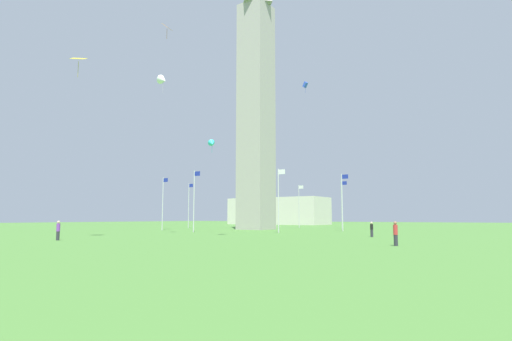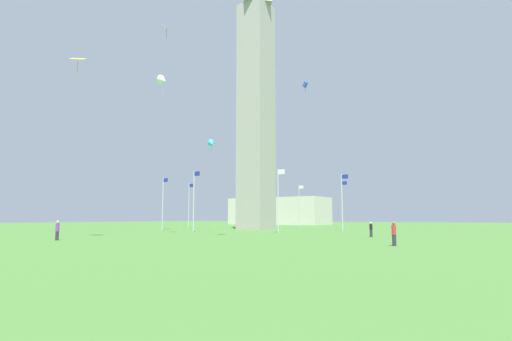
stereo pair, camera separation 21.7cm
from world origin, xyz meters
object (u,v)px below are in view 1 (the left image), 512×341
Objects in this scene: flagpole_e at (299,204)px; flagpole_ne at (342,203)px; person_red_shirt at (396,234)px; flagpole_n at (342,200)px; kite_white_delta at (163,80)px; kite_yellow_diamond at (79,59)px; kite_orange_diamond at (167,27)px; flagpole_nw at (279,198)px; person_black_shirt at (372,229)px; flagpole_se at (242,205)px; distant_building at (278,211)px; flagpole_w at (194,198)px; kite_blue_box at (305,85)px; person_purple_shirt at (58,231)px; flagpole_sw at (163,201)px; obelisk_monument at (256,100)px; kite_cyan_delta at (212,143)px; flagpole_s at (189,204)px.

flagpole_ne is at bearing -22.50° from flagpole_e.
flagpole_e is at bearing -46.16° from person_red_shirt.
flagpole_e is at bearing 135.00° from flagpole_n.
kite_white_delta reaches higher than flagpole_ne.
kite_yellow_diamond reaches higher than flagpole_e.
kite_white_delta is at bearing 138.05° from kite_orange_diamond.
person_black_shirt is at bearing -18.32° from flagpole_nw.
flagpole_n is 29.12m from flagpole_se.
person_black_shirt is 0.54× the size of kite_white_delta.
flagpole_n is 40.59m from kite_yellow_diamond.
person_black_shirt is 0.71× the size of kite_yellow_diamond.
person_black_shirt is at bearing 26.10° from kite_orange_diamond.
distant_building reaches higher than person_black_shirt.
flagpole_n reaches higher than person_black_shirt.
kite_orange_diamond reaches higher than flagpole_se.
flagpole_w is 33.90m from person_red_shirt.
flagpole_w reaches higher than person_black_shirt.
kite_blue_box is 0.85× the size of kite_yellow_diamond.
distant_building is at bearing 120.87° from flagpole_nw.
person_purple_shirt is 17.24m from kite_yellow_diamond.
flagpole_nw is at bearing -67.50° from flagpole_e.
flagpole_sw is 12.06m from flagpole_w.
kite_orange_diamond is at bearing -41.95° from kite_white_delta.
flagpole_ne and flagpole_e have the same top height.
obelisk_monument is 24.70× the size of kite_cyan_delta.
flagpole_e reaches higher than person_red_shirt.
kite_blue_box reaches higher than kite_yellow_diamond.
flagpole_nw is 26.72m from person_red_shirt.
obelisk_monument reaches higher than kite_white_delta.
distant_building is at bearing 116.63° from obelisk_monument.
kite_white_delta is 1.32× the size of kite_yellow_diamond.
obelisk_monument reaches higher than kite_yellow_diamond.
flagpole_w is at bearing -135.00° from flagpole_n.
kite_orange_diamond is (15.69, -37.19, 20.02)m from flagpole_se.
flagpole_sw is at bearing 180.00° from flagpole_nw.
kite_orange_diamond is (-11.21, -26.05, 20.02)m from flagpole_n.
person_black_shirt is at bearing -46.90° from kite_blue_box.
flagpole_ne is 30.76m from person_black_shirt.
obelisk_monument is 5.28× the size of flagpole_s.
kite_yellow_diamond is 1.22× the size of kite_cyan_delta.
kite_blue_box is 38.94m from kite_yellow_diamond.
flagpole_se reaches higher than person_purple_shirt.
person_red_shirt is 1.01× the size of person_purple_shirt.
flagpole_w is (11.14, -4.62, 0.00)m from flagpole_sw.
obelisk_monument is 20.32× the size of kite_yellow_diamond.
person_red_shirt is (42.40, -17.17, -3.85)m from flagpole_sw.
flagpole_se is at bearing 119.11° from kite_cyan_delta.
kite_yellow_diamond is 19.06m from kite_cyan_delta.
person_purple_shirt is 46.56m from kite_blue_box.
flagpole_se is 45.57m from person_black_shirt.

